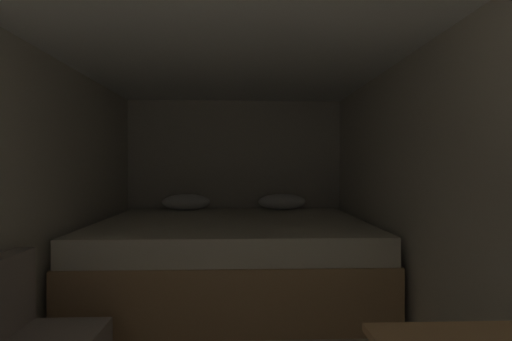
% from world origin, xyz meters
% --- Properties ---
extents(wall_back, '(2.77, 0.05, 2.08)m').
position_xyz_m(wall_back, '(0.00, 4.63, 1.04)').
color(wall_back, beige).
rests_on(wall_back, ground).
extents(wall_right, '(0.05, 5.06, 2.08)m').
position_xyz_m(wall_right, '(1.36, 2.07, 1.04)').
color(wall_right, beige).
rests_on(wall_right, ground).
extents(ceiling_slab, '(2.77, 5.06, 0.05)m').
position_xyz_m(ceiling_slab, '(0.00, 2.07, 2.10)').
color(ceiling_slab, white).
rests_on(ceiling_slab, wall_left).
extents(bed, '(2.55, 2.05, 0.92)m').
position_xyz_m(bed, '(0.00, 3.54, 0.37)').
color(bed, tan).
rests_on(bed, ground).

